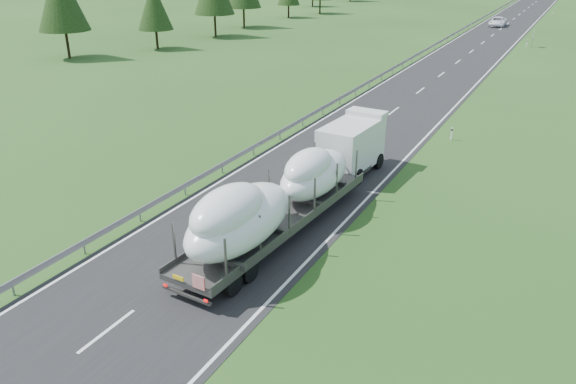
% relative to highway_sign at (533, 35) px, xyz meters
% --- Properties ---
extents(ground, '(400.00, 400.00, 0.00)m').
position_rel_highway_sign_xyz_m(ground, '(-7.20, -80.00, -1.81)').
color(ground, '#224617').
rests_on(ground, ground).
extents(road_surface, '(10.00, 400.00, 0.02)m').
position_rel_highway_sign_xyz_m(road_surface, '(-7.20, 20.00, -1.80)').
color(road_surface, black).
rests_on(road_surface, ground).
extents(guardrail, '(0.10, 400.00, 0.76)m').
position_rel_highway_sign_xyz_m(guardrail, '(-12.50, 19.94, -1.21)').
color(guardrail, slate).
rests_on(guardrail, ground).
extents(marker_posts, '(0.13, 350.08, 1.00)m').
position_rel_highway_sign_xyz_m(marker_posts, '(-0.70, 75.00, -1.27)').
color(marker_posts, silver).
rests_on(marker_posts, ground).
extents(highway_sign, '(0.08, 0.90, 2.60)m').
position_rel_highway_sign_xyz_m(highway_sign, '(0.00, 0.00, 0.00)').
color(highway_sign, slate).
rests_on(highway_sign, ground).
extents(boat_truck, '(3.79, 20.14, 4.17)m').
position_rel_highway_sign_xyz_m(boat_truck, '(-5.03, -68.32, 0.43)').
color(boat_truck, silver).
rests_on(boat_truck, ground).
extents(distant_van, '(2.89, 6.07, 1.67)m').
position_rel_highway_sign_xyz_m(distant_van, '(-8.38, 22.98, -0.97)').
color(distant_van, white).
rests_on(distant_van, ground).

